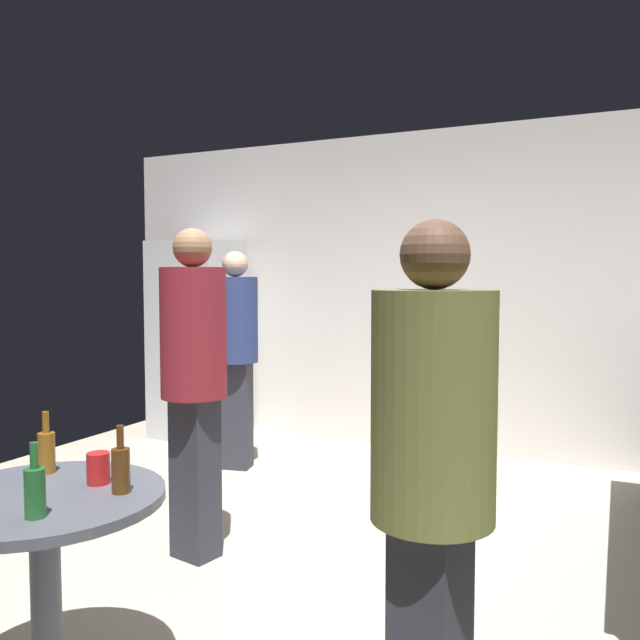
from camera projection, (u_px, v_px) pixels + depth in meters
The scene contains 11 objects.
ground_plane at pixel (225, 571), 3.35m from camera, with size 5.20×5.20×0.10m, color #B2A893.
wall_back at pixel (391, 291), 5.64m from camera, with size 5.32×0.06×2.70m, color silver.
refrigerator at pixel (198, 339), 6.01m from camera, with size 0.70×0.68×1.80m.
foreground_table at pixel (44, 525), 2.18m from camera, with size 0.80×0.80×0.73m.
beer_bottle_amber at pixel (46, 451), 2.41m from camera, with size 0.06×0.06×0.23m.
beer_bottle_brown at pixel (121, 468), 2.18m from camera, with size 0.06×0.06×0.23m.
beer_bottle_green at pixel (35, 490), 1.95m from camera, with size 0.06×0.06×0.23m.
plastic_cup_red at pixel (98, 468), 2.28m from camera, with size 0.08×0.08×0.11m, color red.
person_in_olive_shirt at pixel (433, 467), 1.77m from camera, with size 0.39×0.39×1.61m.
person_in_maroon_shirt at pixel (194, 366), 3.34m from camera, with size 0.40×0.40×1.72m.
person_in_navy_shirt at pixel (236, 342), 4.95m from camera, with size 0.40×0.40×1.67m.
Camera 1 is at (1.81, -2.75, 1.45)m, focal length 36.40 mm.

